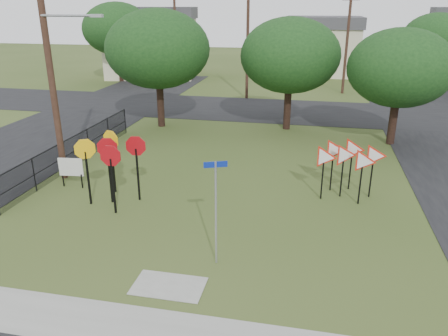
{
  "coord_description": "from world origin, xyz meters",
  "views": [
    {
      "loc": [
        3.63,
        -12.14,
        7.39
      ],
      "look_at": [
        0.45,
        3.0,
        1.6
      ],
      "focal_mm": 35.0,
      "sensor_mm": 36.0,
      "label": 1
    }
  ],
  "objects_px": {
    "info_board": "(71,168)",
    "yield_sign_cluster": "(348,157)",
    "street_name_sign": "(216,207)",
    "stop_sign_cluster": "(111,155)"
  },
  "relations": [
    {
      "from": "info_board",
      "to": "yield_sign_cluster",
      "type": "bearing_deg",
      "value": 7.35
    },
    {
      "from": "street_name_sign",
      "to": "info_board",
      "type": "height_order",
      "value": "street_name_sign"
    },
    {
      "from": "yield_sign_cluster",
      "to": "info_board",
      "type": "xyz_separation_m",
      "value": [
        -11.44,
        -1.48,
        -0.81
      ]
    },
    {
      "from": "stop_sign_cluster",
      "to": "info_board",
      "type": "height_order",
      "value": "stop_sign_cluster"
    },
    {
      "from": "stop_sign_cluster",
      "to": "yield_sign_cluster",
      "type": "bearing_deg",
      "value": 15.52
    },
    {
      "from": "stop_sign_cluster",
      "to": "info_board",
      "type": "relative_size",
      "value": 2.04
    },
    {
      "from": "street_name_sign",
      "to": "info_board",
      "type": "relative_size",
      "value": 2.49
    },
    {
      "from": "stop_sign_cluster",
      "to": "info_board",
      "type": "distance_m",
      "value": 2.85
    },
    {
      "from": "yield_sign_cluster",
      "to": "info_board",
      "type": "height_order",
      "value": "yield_sign_cluster"
    },
    {
      "from": "street_name_sign",
      "to": "yield_sign_cluster",
      "type": "bearing_deg",
      "value": 55.68
    }
  ]
}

